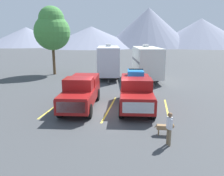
{
  "coord_description": "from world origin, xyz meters",
  "views": [
    {
      "loc": [
        2.57,
        -13.72,
        4.84
      ],
      "look_at": [
        0.0,
        1.62,
        1.2
      ],
      "focal_mm": 35.65,
      "sensor_mm": 36.0,
      "label": 1
    }
  ],
  "objects_px": {
    "pickup_truck_a": "(81,91)",
    "pickup_truck_b": "(136,90)",
    "camper_trailer_a": "(108,60)",
    "camper_trailer_b": "(147,62)",
    "person_a": "(169,127)",
    "dog": "(166,127)"
  },
  "relations": [
    {
      "from": "pickup_truck_a",
      "to": "pickup_truck_b",
      "type": "bearing_deg",
      "value": 9.36
    },
    {
      "from": "camper_trailer_a",
      "to": "pickup_truck_a",
      "type": "bearing_deg",
      "value": -89.09
    },
    {
      "from": "camper_trailer_b",
      "to": "person_a",
      "type": "xyz_separation_m",
      "value": [
        1.28,
        -15.55,
        -1.16
      ]
    },
    {
      "from": "pickup_truck_a",
      "to": "camper_trailer_b",
      "type": "xyz_separation_m",
      "value": [
        4.27,
        10.81,
        0.92
      ]
    },
    {
      "from": "person_a",
      "to": "dog",
      "type": "xyz_separation_m",
      "value": [
        -0.06,
        1.06,
        -0.48
      ]
    },
    {
      "from": "camper_trailer_b",
      "to": "pickup_truck_a",
      "type": "bearing_deg",
      "value": -111.55
    },
    {
      "from": "camper_trailer_b",
      "to": "person_a",
      "type": "relative_size",
      "value": 5.24
    },
    {
      "from": "person_a",
      "to": "camper_trailer_b",
      "type": "bearing_deg",
      "value": 94.72
    },
    {
      "from": "pickup_truck_b",
      "to": "person_a",
      "type": "relative_size",
      "value": 3.8
    },
    {
      "from": "pickup_truck_b",
      "to": "camper_trailer_a",
      "type": "bearing_deg",
      "value": 109.98
    },
    {
      "from": "pickup_truck_a",
      "to": "dog",
      "type": "xyz_separation_m",
      "value": [
        5.49,
        -3.67,
        -0.73
      ]
    },
    {
      "from": "camper_trailer_a",
      "to": "dog",
      "type": "height_order",
      "value": "camper_trailer_a"
    },
    {
      "from": "pickup_truck_a",
      "to": "camper_trailer_b",
      "type": "relative_size",
      "value": 0.72
    },
    {
      "from": "pickup_truck_a",
      "to": "camper_trailer_a",
      "type": "bearing_deg",
      "value": 90.91
    },
    {
      "from": "pickup_truck_b",
      "to": "person_a",
      "type": "xyz_separation_m",
      "value": [
        1.83,
        -5.35,
        -0.3
      ]
    },
    {
      "from": "person_a",
      "to": "dog",
      "type": "bearing_deg",
      "value": 93.23
    },
    {
      "from": "camper_trailer_b",
      "to": "dog",
      "type": "bearing_deg",
      "value": -85.17
    },
    {
      "from": "pickup_truck_a",
      "to": "camper_trailer_a",
      "type": "distance_m",
      "value": 11.4
    },
    {
      "from": "dog",
      "to": "person_a",
      "type": "bearing_deg",
      "value": -86.77
    },
    {
      "from": "pickup_truck_b",
      "to": "camper_trailer_b",
      "type": "bearing_deg",
      "value": 86.94
    },
    {
      "from": "camper_trailer_a",
      "to": "camper_trailer_b",
      "type": "relative_size",
      "value": 0.93
    },
    {
      "from": "pickup_truck_b",
      "to": "camper_trailer_a",
      "type": "distance_m",
      "value": 11.47
    }
  ]
}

